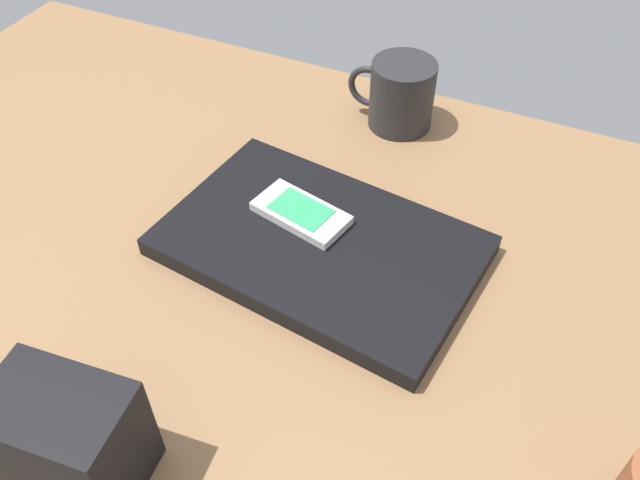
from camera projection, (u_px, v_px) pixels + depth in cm
name	position (u px, v px, depth cm)	size (l,w,h in cm)	color
desk_surface	(237.00, 265.00, 74.82)	(120.00, 80.00, 3.00)	olive
laptop_closed	(320.00, 245.00, 73.35)	(33.75, 21.49, 2.27)	black
cell_phone_on_laptop	(301.00, 213.00, 74.56)	(11.66, 7.66, 1.18)	silver
desk_organizer	(69.00, 438.00, 52.67)	(11.20, 7.55, 10.76)	black
coffee_mug	(400.00, 94.00, 87.94)	(11.96, 8.56, 9.18)	#262628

